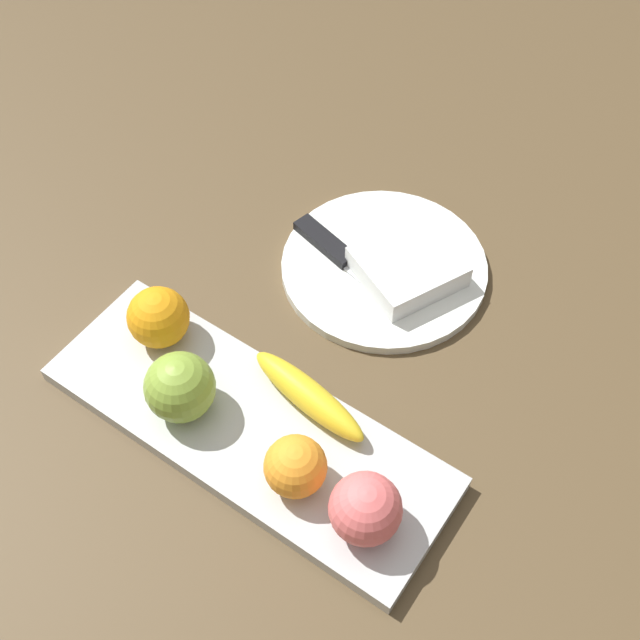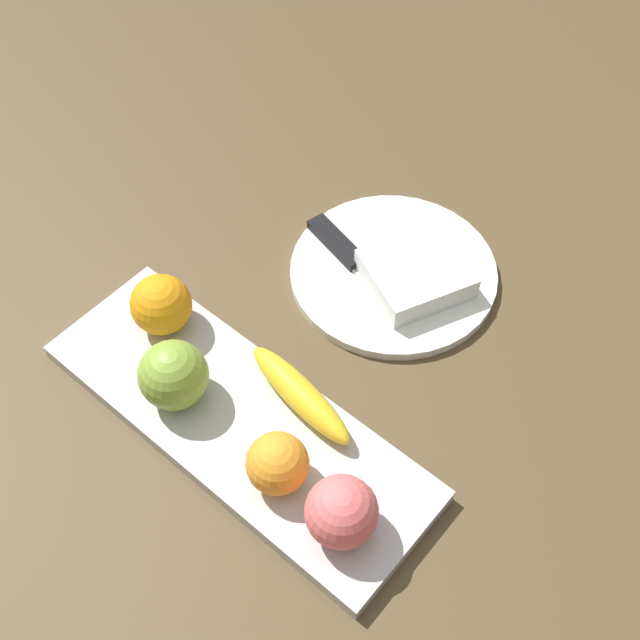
{
  "view_description": "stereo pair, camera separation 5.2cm",
  "coord_description": "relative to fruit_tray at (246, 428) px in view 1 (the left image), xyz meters",
  "views": [
    {
      "loc": [
        0.33,
        -0.3,
        0.76
      ],
      "look_at": [
        0.03,
        0.13,
        0.05
      ],
      "focal_mm": 45.79,
      "sensor_mm": 36.0,
      "label": 1
    },
    {
      "loc": [
        0.37,
        -0.27,
        0.76
      ],
      "look_at": [
        0.03,
        0.13,
        0.05
      ],
      "focal_mm": 45.79,
      "sensor_mm": 36.0,
      "label": 2
    }
  ],
  "objects": [
    {
      "name": "orange_near_banana",
      "position": [
        -0.14,
        0.04,
        0.04
      ],
      "size": [
        0.07,
        0.07,
        0.07
      ],
      "primitive_type": "sphere",
      "color": "orange",
      "rests_on": "fruit_tray"
    },
    {
      "name": "orange_near_apple",
      "position": [
        0.08,
        -0.02,
        0.04
      ],
      "size": [
        0.06,
        0.06,
        0.06
      ],
      "primitive_type": "sphere",
      "color": "orange",
      "rests_on": "fruit_tray"
    },
    {
      "name": "folded_napkin",
      "position": [
        0.03,
        0.27,
        0.02
      ],
      "size": [
        0.14,
        0.14,
        0.03
      ],
      "primitive_type": "cube",
      "rotation": [
        0.0,
        0.0,
        -0.43
      ],
      "color": "white",
      "rests_on": "dinner_plate"
    },
    {
      "name": "ground_plane",
      "position": [
        -0.03,
        0.0,
        -0.01
      ],
      "size": [
        2.4,
        2.4,
        0.0
      ],
      "primitive_type": "plane",
      "color": "brown"
    },
    {
      "name": "apple",
      "position": [
        -0.07,
        -0.02,
        0.05
      ],
      "size": [
        0.07,
        0.07,
        0.07
      ],
      "primitive_type": "sphere",
      "color": "#84A83A",
      "rests_on": "fruit_tray"
    },
    {
      "name": "peach",
      "position": [
        0.16,
        -0.02,
        0.04
      ],
      "size": [
        0.07,
        0.07,
        0.07
      ],
      "primitive_type": "sphere",
      "color": "#E86767",
      "rests_on": "fruit_tray"
    },
    {
      "name": "banana",
      "position": [
        0.04,
        0.06,
        0.03
      ],
      "size": [
        0.15,
        0.06,
        0.03
      ],
      "primitive_type": "ellipsoid",
      "rotation": [
        0.0,
        0.0,
        -0.15
      ],
      "color": "yellow",
      "rests_on": "fruit_tray"
    },
    {
      "name": "dinner_plate",
      "position": [
        -0.0,
        0.27,
        -0.0
      ],
      "size": [
        0.25,
        0.25,
        0.01
      ],
      "primitive_type": "cylinder",
      "color": "white",
      "rests_on": "ground_plane"
    },
    {
      "name": "fruit_tray",
      "position": [
        0.0,
        0.0,
        0.0
      ],
      "size": [
        0.44,
        0.15,
        0.02
      ],
      "primitive_type": "cube",
      "color": "#BABFBF",
      "rests_on": "ground_plane"
    },
    {
      "name": "knife",
      "position": [
        -0.06,
        0.25,
        0.01
      ],
      "size": [
        0.18,
        0.06,
        0.01
      ],
      "rotation": [
        0.0,
        0.0,
        -0.24
      ],
      "color": "silver",
      "rests_on": "dinner_plate"
    }
  ]
}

